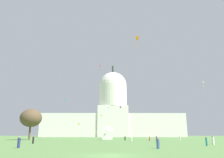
# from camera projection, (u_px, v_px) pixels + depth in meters

# --- Properties ---
(ground_plane) EXTENTS (800.00, 800.00, 0.00)m
(ground_plane) POSITION_uv_depth(u_px,v_px,m) (109.00, 156.00, 20.95)
(ground_plane) COLOR #567F42
(capitol_building) EXTENTS (130.45, 26.76, 68.81)m
(capitol_building) POSITION_uv_depth(u_px,v_px,m) (113.00, 114.00, 204.82)
(capitol_building) COLOR silver
(capitol_building) RESTS_ON ground_plane
(event_tent) EXTENTS (4.32, 4.72, 5.66)m
(event_tent) POSITION_uv_depth(u_px,v_px,m) (108.00, 132.00, 88.75)
(event_tent) COLOR white
(event_tent) RESTS_ON ground_plane
(tree_west_near) EXTENTS (8.63, 8.74, 11.87)m
(tree_west_near) POSITION_uv_depth(u_px,v_px,m) (31.00, 118.00, 85.57)
(tree_west_near) COLOR brown
(tree_west_near) RESTS_ON ground_plane
(person_white_front_center) EXTENTS (0.64, 0.64, 1.78)m
(person_white_front_center) POSITION_uv_depth(u_px,v_px,m) (213.00, 141.00, 43.31)
(person_white_front_center) COLOR silver
(person_white_front_center) RESTS_ON ground_plane
(person_navy_front_right) EXTENTS (0.59, 0.59, 1.71)m
(person_navy_front_right) POSITION_uv_depth(u_px,v_px,m) (19.00, 143.00, 32.81)
(person_navy_front_right) COLOR navy
(person_navy_front_right) RESTS_ON ground_plane
(person_black_near_tree_west) EXTENTS (0.38, 0.38, 1.72)m
(person_black_near_tree_west) POSITION_uv_depth(u_px,v_px,m) (33.00, 140.00, 48.74)
(person_black_near_tree_west) COLOR black
(person_black_near_tree_west) RESTS_ON ground_plane
(person_denim_back_center) EXTENTS (0.57, 0.57, 1.49)m
(person_denim_back_center) POSITION_uv_depth(u_px,v_px,m) (158.00, 144.00, 31.12)
(person_denim_back_center) COLOR #3D5684
(person_denim_back_center) RESTS_ON ground_plane
(person_red_mid_right) EXTENTS (0.47, 0.47, 1.44)m
(person_red_mid_right) POSITION_uv_depth(u_px,v_px,m) (150.00, 139.00, 69.02)
(person_red_mid_right) COLOR red
(person_red_mid_right) RESTS_ON ground_plane
(person_teal_deep_crowd) EXTENTS (0.44, 0.44, 1.62)m
(person_teal_deep_crowd) POSITION_uv_depth(u_px,v_px,m) (206.00, 142.00, 39.07)
(person_teal_deep_crowd) COLOR #1E757A
(person_teal_deep_crowd) RESTS_ON ground_plane
(person_white_lawn_far_right) EXTENTS (0.54, 0.54, 1.68)m
(person_white_lawn_far_right) POSITION_uv_depth(u_px,v_px,m) (180.00, 138.00, 79.11)
(person_white_lawn_far_right) COLOR silver
(person_white_lawn_far_right) RESTS_ON ground_plane
(person_purple_aisle_center) EXTENTS (0.51, 0.51, 1.73)m
(person_purple_aisle_center) POSITION_uv_depth(u_px,v_px,m) (157.00, 139.00, 65.10)
(person_purple_aisle_center) COLOR #703D93
(person_purple_aisle_center) RESTS_ON ground_plane
(person_white_back_left) EXTENTS (0.57, 0.57, 1.52)m
(person_white_back_left) POSITION_uv_depth(u_px,v_px,m) (131.00, 139.00, 67.12)
(person_white_back_left) COLOR silver
(person_white_back_left) RESTS_ON ground_plane
(person_black_back_right) EXTENTS (0.50, 0.50, 1.55)m
(person_black_back_right) POSITION_uv_depth(u_px,v_px,m) (125.00, 138.00, 76.53)
(person_black_back_right) COLOR black
(person_black_back_right) RESTS_ON ground_plane
(kite_red_high) EXTENTS (0.77, 0.74, 3.41)m
(kite_red_high) POSITION_uv_depth(u_px,v_px,m) (100.00, 66.00, 122.21)
(kite_red_high) COLOR red
(kite_black_mid) EXTENTS (0.56, 0.93, 3.66)m
(kite_black_mid) POSITION_uv_depth(u_px,v_px,m) (109.00, 108.00, 163.68)
(kite_black_mid) COLOR black
(kite_gold_low) EXTENTS (1.57, 1.57, 1.42)m
(kite_gold_low) POSITION_uv_depth(u_px,v_px,m) (79.00, 124.00, 173.57)
(kite_gold_low) COLOR gold
(kite_yellow_low) EXTENTS (1.00, 1.00, 2.32)m
(kite_yellow_low) POSITION_uv_depth(u_px,v_px,m) (102.00, 115.00, 131.14)
(kite_yellow_low) COLOR yellow
(kite_violet_mid) EXTENTS (1.04, 1.05, 2.61)m
(kite_violet_mid) POSITION_uv_depth(u_px,v_px,m) (121.00, 107.00, 131.03)
(kite_violet_mid) COLOR purple
(kite_white_mid) EXTENTS (0.84, 0.82, 3.82)m
(kite_white_mid) POSITION_uv_depth(u_px,v_px,m) (203.00, 82.00, 75.70)
(kite_white_mid) COLOR white
(kite_orange_mid) EXTENTS (0.88, 0.82, 3.22)m
(kite_orange_mid) POSITION_uv_depth(u_px,v_px,m) (137.00, 38.00, 55.46)
(kite_orange_mid) COLOR orange
(kite_cyan_mid) EXTENTS (0.49, 0.72, 4.05)m
(kite_cyan_mid) POSITION_uv_depth(u_px,v_px,m) (155.00, 82.00, 95.79)
(kite_cyan_mid) COLOR #33BCDB
(kite_turquoise_mid) EXTENTS (0.74, 0.77, 0.80)m
(kite_turquoise_mid) POSITION_uv_depth(u_px,v_px,m) (65.00, 99.00, 120.83)
(kite_turquoise_mid) COLOR teal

